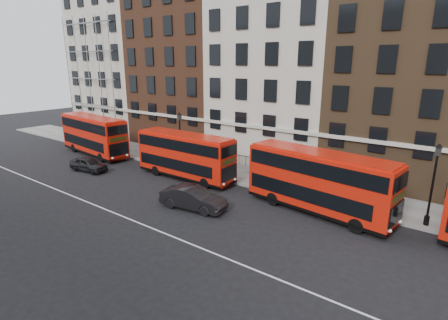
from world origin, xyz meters
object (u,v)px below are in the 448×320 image
Objects in this scene: bus_a at (94,134)px; car_front at (193,198)px; car_rear at (89,164)px; bus_b at (185,155)px; bus_c at (318,181)px.

bus_a is 19.67m from car_front.
bus_a reaches higher than car_rear.
bus_b is 2.44× the size of car_rear.
car_rear is 0.82× the size of car_front.
bus_b is 2.00× the size of car_front.
bus_a is 2.66× the size of car_rear.
car_front is (-7.30, -4.69, -1.53)m from bus_c.
bus_a is 1.00× the size of bus_c.
bus_b is at bearing -73.98° from car_rear.
bus_a is 26.34m from bus_c.
bus_a reaches higher than bus_b.
car_front is at bearing -140.02° from bus_c.
car_rear is at bearing -155.78° from bus_b.
car_rear is 14.05m from car_front.
bus_c is 8.81m from car_front.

